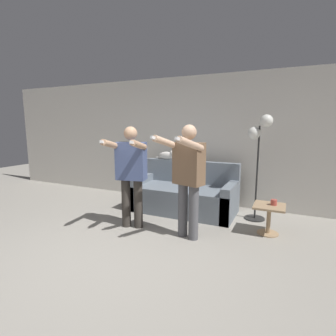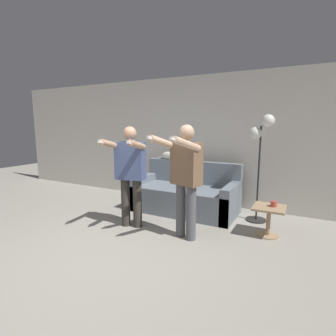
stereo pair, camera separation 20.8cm
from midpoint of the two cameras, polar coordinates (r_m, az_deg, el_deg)
The scene contains 9 objects.
ground_plane at distance 3.49m, azimuth -12.49°, elevation -18.59°, with size 16.00×16.00×0.00m, color gray.
wall_back at distance 5.54m, azimuth 6.24°, elevation 5.99°, with size 10.00×0.05×2.60m.
couch at distance 4.99m, azimuth 4.94°, elevation -6.05°, with size 1.93×0.92×0.92m.
person_left at distance 4.11m, azimuth -6.81°, elevation -0.38°, with size 0.61×0.74×1.60m.
person_right at distance 3.67m, azimuth 5.41°, elevation -1.33°, with size 0.61×0.75×1.63m.
cat at distance 5.38m, azimuth 1.51°, elevation 2.82°, with size 0.46×0.12×0.19m.
floor_lamp at distance 4.59m, azimuth 20.81°, elevation 5.53°, with size 0.39×0.34×1.79m.
side_table at distance 4.20m, azimuth 22.45°, elevation -9.44°, with size 0.44×0.44×0.45m.
cup at distance 4.18m, azimuth 23.38°, elevation -7.19°, with size 0.09×0.09×0.08m.
Camera 2 is at (2.13, -2.28, 1.63)m, focal length 28.00 mm.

